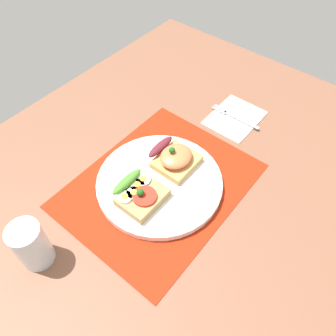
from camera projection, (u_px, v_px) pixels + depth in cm
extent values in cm
cube|color=brown|center=(160.00, 190.00, 76.28)|extent=(120.00, 90.00, 3.20)
cube|color=#A2220B|center=(160.00, 185.00, 74.92)|extent=(41.00, 32.41, 0.30)
cylinder|color=white|center=(159.00, 183.00, 74.20)|extent=(27.79, 27.79, 1.55)
cube|color=tan|center=(143.00, 197.00, 69.64)|extent=(9.55, 7.62, 1.98)
cylinder|color=red|center=(145.00, 196.00, 68.25)|extent=(5.05, 5.05, 0.60)
ellipsoid|color=#478A2B|center=(127.00, 182.00, 69.83)|extent=(8.40, 2.20, 1.80)
sphere|color=#1E5919|center=(140.00, 192.00, 67.52)|extent=(1.60, 1.60, 1.60)
cylinder|color=white|center=(125.00, 197.00, 68.17)|extent=(3.14, 3.14, 0.50)
cylinder|color=yellow|center=(125.00, 196.00, 67.91)|extent=(1.41, 1.41, 0.16)
cylinder|color=white|center=(134.00, 193.00, 68.78)|extent=(3.14, 3.14, 0.50)
cylinder|color=yellow|center=(134.00, 192.00, 68.53)|extent=(1.41, 1.41, 0.16)
cylinder|color=white|center=(137.00, 185.00, 70.03)|extent=(3.14, 3.14, 0.50)
cylinder|color=yellow|center=(137.00, 184.00, 69.78)|extent=(1.41, 1.41, 0.16)
cylinder|color=white|center=(143.00, 180.00, 70.96)|extent=(3.14, 3.14, 0.50)
cylinder|color=yellow|center=(143.00, 179.00, 70.71)|extent=(1.41, 1.41, 0.16)
cube|color=tan|center=(176.00, 161.00, 75.95)|extent=(9.43, 8.34, 1.69)
ellipsoid|color=#EC7343|center=(176.00, 156.00, 74.20)|extent=(7.73, 6.67, 2.49)
ellipsoid|color=maroon|center=(160.00, 147.00, 76.40)|extent=(8.02, 2.20, 1.80)
sphere|color=#1E5919|center=(172.00, 150.00, 72.65)|extent=(1.40, 1.40, 1.40)
cube|color=white|center=(235.00, 117.00, 88.61)|extent=(14.78, 11.67, 0.60)
cube|color=#B7B7BC|center=(241.00, 120.00, 87.33)|extent=(0.80, 10.29, 0.32)
cube|color=#B7B7BC|center=(224.00, 111.00, 89.44)|extent=(1.50, 1.20, 0.32)
cube|color=#B7B7BC|center=(216.00, 109.00, 89.91)|extent=(0.32, 2.80, 0.32)
cube|color=#B7B7BC|center=(218.00, 108.00, 90.23)|extent=(0.32, 2.80, 0.32)
cube|color=#B7B7BC|center=(219.00, 107.00, 90.54)|extent=(0.32, 2.80, 0.32)
cylinder|color=silver|center=(31.00, 245.00, 60.37)|extent=(6.07, 6.07, 10.32)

